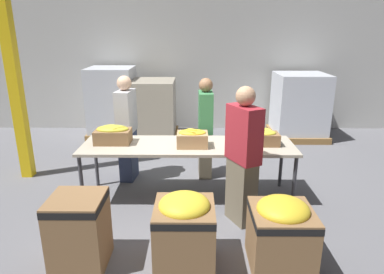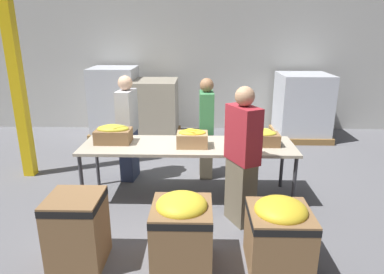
# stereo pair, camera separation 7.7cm
# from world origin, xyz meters

# --- Properties ---
(ground_plane) EXTENTS (30.00, 30.00, 0.00)m
(ground_plane) POSITION_xyz_m (0.00, 0.00, 0.00)
(ground_plane) COLOR slate
(wall_back) EXTENTS (16.00, 0.08, 4.00)m
(wall_back) POSITION_xyz_m (0.00, 3.62, 2.00)
(wall_back) COLOR #B7B7B2
(wall_back) RESTS_ON ground_plane
(sorting_table) EXTENTS (2.92, 0.83, 0.79)m
(sorting_table) POSITION_xyz_m (0.00, 0.00, 0.74)
(sorting_table) COLOR #B2A893
(sorting_table) RESTS_ON ground_plane
(banana_box_0) EXTENTS (0.48, 0.32, 0.25)m
(banana_box_0) POSITION_xyz_m (-1.04, 0.06, 0.92)
(banana_box_0) COLOR olive
(banana_box_0) RESTS_ON sorting_table
(banana_box_1) EXTENTS (0.41, 0.30, 0.26)m
(banana_box_1) POSITION_xyz_m (0.06, -0.08, 0.91)
(banana_box_1) COLOR tan
(banana_box_1) RESTS_ON sorting_table
(banana_box_2) EXTENTS (0.44, 0.29, 0.22)m
(banana_box_2) POSITION_xyz_m (1.02, -0.00, 0.89)
(banana_box_2) COLOR olive
(banana_box_2) RESTS_ON sorting_table
(volunteer_0) EXTENTS (0.22, 0.43, 1.60)m
(volunteer_0) POSITION_xyz_m (0.26, 0.76, 0.79)
(volunteer_0) COLOR #6B604C
(volunteer_0) RESTS_ON ground_plane
(volunteer_1) EXTENTS (0.27, 0.46, 1.65)m
(volunteer_1) POSITION_xyz_m (-0.96, 0.63, 0.82)
(volunteer_1) COLOR #2D3856
(volunteer_1) RESTS_ON ground_plane
(volunteer_2) EXTENTS (0.41, 0.51, 1.70)m
(volunteer_2) POSITION_xyz_m (0.66, -0.65, 0.84)
(volunteer_2) COLOR #6B604C
(volunteer_2) RESTS_ON ground_plane
(donation_bin_0) EXTENTS (0.53, 0.53, 0.75)m
(donation_bin_0) POSITION_xyz_m (-1.06, -1.49, 0.40)
(donation_bin_0) COLOR olive
(donation_bin_0) RESTS_ON ground_plane
(donation_bin_1) EXTENTS (0.60, 0.60, 0.78)m
(donation_bin_1) POSITION_xyz_m (-0.01, -1.49, 0.41)
(donation_bin_1) COLOR olive
(donation_bin_1) RESTS_ON ground_plane
(donation_bin_2) EXTENTS (0.61, 0.61, 0.74)m
(donation_bin_2) POSITION_xyz_m (0.95, -1.49, 0.39)
(donation_bin_2) COLOR olive
(donation_bin_2) RESTS_ON ground_plane
(support_pillar) EXTENTS (0.17, 0.17, 4.00)m
(support_pillar) POSITION_xyz_m (-2.64, 0.72, 2.00)
(support_pillar) COLOR yellow
(support_pillar) RESTS_ON ground_plane
(pallet_stack_0) EXTENTS (1.13, 1.13, 1.28)m
(pallet_stack_0) POSITION_xyz_m (-0.86, 2.77, 0.63)
(pallet_stack_0) COLOR olive
(pallet_stack_0) RESTS_ON ground_plane
(pallet_stack_1) EXTENTS (1.05, 1.05, 1.52)m
(pallet_stack_1) POSITION_xyz_m (-1.73, 2.98, 0.75)
(pallet_stack_1) COLOR olive
(pallet_stack_1) RESTS_ON ground_plane
(pallet_stack_2) EXTENTS (1.15, 1.15, 1.40)m
(pallet_stack_2) POSITION_xyz_m (2.38, 2.89, 0.69)
(pallet_stack_2) COLOR olive
(pallet_stack_2) RESTS_ON ground_plane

